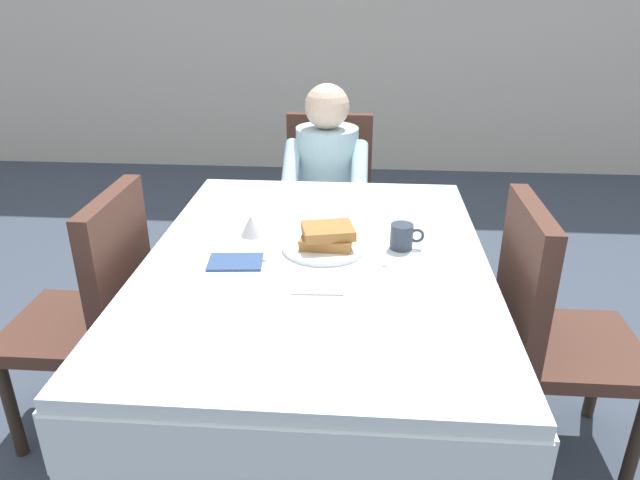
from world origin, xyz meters
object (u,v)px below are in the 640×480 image
(fork_left_of_plate, at_px, (267,249))
(knife_right_of_plate, at_px, (381,252))
(chair_left_side, at_px, (96,303))
(breakfast_stack, at_px, (327,236))
(spoon_near_edge, at_px, (317,293))
(plate_breakfast, at_px, (324,246))
(chair_diner, at_px, (328,194))
(dining_table_main, at_px, (316,280))
(diner_person, at_px, (326,179))
(cup_coffee, at_px, (402,236))
(syrup_pitcher, at_px, (251,226))
(chair_right_side, at_px, (548,321))

(fork_left_of_plate, bearing_deg, knife_right_of_plate, -94.64)
(chair_left_side, bearing_deg, fork_left_of_plate, -86.29)
(breakfast_stack, height_order, spoon_near_edge, breakfast_stack)
(plate_breakfast, relative_size, knife_right_of_plate, 1.40)
(chair_diner, bearing_deg, dining_table_main, 91.58)
(dining_table_main, height_order, diner_person, diner_person)
(chair_diner, distance_m, breakfast_stack, 1.15)
(cup_coffee, relative_size, fork_left_of_plate, 0.63)
(chair_diner, relative_size, plate_breakfast, 3.32)
(syrup_pitcher, xyz_separation_m, fork_left_of_plate, (0.07, -0.11, -0.04))
(diner_person, distance_m, cup_coffee, 0.99)
(plate_breakfast, xyz_separation_m, knife_right_of_plate, (0.19, -0.02, -0.01))
(cup_coffee, distance_m, spoon_near_edge, 0.42)
(chair_diner, bearing_deg, spoon_near_edge, 92.21)
(knife_right_of_plate, xyz_separation_m, spoon_near_edge, (-0.19, -0.29, 0.00))
(chair_diner, relative_size, diner_person, 0.83)
(knife_right_of_plate, bearing_deg, spoon_near_edge, 141.95)
(breakfast_stack, distance_m, spoon_near_edge, 0.30)
(chair_diner, distance_m, cup_coffee, 1.16)
(dining_table_main, relative_size, syrup_pitcher, 19.05)
(diner_person, bearing_deg, cup_coffee, 108.55)
(plate_breakfast, distance_m, fork_left_of_plate, 0.19)
(dining_table_main, relative_size, spoon_near_edge, 10.16)
(cup_coffee, bearing_deg, fork_left_of_plate, -174.28)
(dining_table_main, bearing_deg, syrup_pitcher, 148.09)
(knife_right_of_plate, bearing_deg, cup_coffee, -61.32)
(chair_diner, height_order, fork_left_of_plate, chair_diner)
(chair_right_side, bearing_deg, fork_left_of_plate, -92.38)
(chair_left_side, relative_size, cup_coffee, 8.23)
(dining_table_main, xyz_separation_m, fork_left_of_plate, (-0.17, 0.04, 0.09))
(diner_person, xyz_separation_m, knife_right_of_plate, (0.24, -0.97, 0.07))
(chair_diner, relative_size, chair_right_side, 1.00)
(plate_breakfast, distance_m, spoon_near_edge, 0.31)
(cup_coffee, distance_m, fork_left_of_plate, 0.45)
(chair_left_side, height_order, spoon_near_edge, chair_left_side)
(dining_table_main, distance_m, fork_left_of_plate, 0.20)
(chair_right_side, relative_size, plate_breakfast, 3.32)
(chair_left_side, height_order, knife_right_of_plate, chair_left_side)
(chair_right_side, bearing_deg, knife_right_of_plate, -93.99)
(chair_right_side, xyz_separation_m, breakfast_stack, (-0.74, 0.05, 0.26))
(spoon_near_edge, bearing_deg, syrup_pitcher, 121.28)
(chair_diner, height_order, chair_left_side, same)
(chair_left_side, distance_m, knife_right_of_plate, 1.01)
(breakfast_stack, distance_m, cup_coffee, 0.25)
(chair_left_side, distance_m, plate_breakfast, 0.82)
(chair_left_side, bearing_deg, dining_table_main, -90.00)
(syrup_pitcher, bearing_deg, spoon_near_edge, -56.62)
(dining_table_main, distance_m, chair_right_side, 0.78)
(knife_right_of_plate, bearing_deg, diner_person, 9.33)
(diner_person, relative_size, syrup_pitcher, 14.00)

